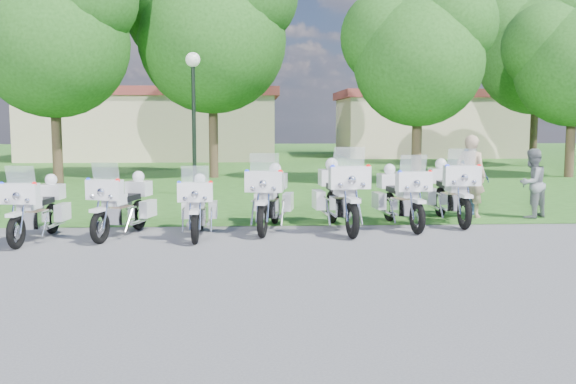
{
  "coord_description": "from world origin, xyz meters",
  "views": [
    {
      "loc": [
        0.05,
        -10.72,
        2.3
      ],
      "look_at": [
        0.63,
        1.2,
        0.95
      ],
      "focal_mm": 40.0,
      "sensor_mm": 36.0,
      "label": 1
    }
  ],
  "objects_px": {
    "motorcycle_4": "(340,194)",
    "bystander_a": "(471,176)",
    "motorcycle_6": "(450,191)",
    "bystander_c": "(469,181)",
    "motorcycle_1": "(123,204)",
    "lamp_post": "(193,88)",
    "bystander_b": "(532,184)",
    "motorcycle_0": "(37,208)",
    "motorcycle_3": "(270,197)",
    "motorcycle_5": "(401,196)",
    "motorcycle_2": "(198,205)"
  },
  "relations": [
    {
      "from": "motorcycle_4",
      "to": "bystander_a",
      "type": "bearing_deg",
      "value": -161.21
    },
    {
      "from": "motorcycle_6",
      "to": "bystander_c",
      "type": "bearing_deg",
      "value": -126.57
    },
    {
      "from": "motorcycle_1",
      "to": "lamp_post",
      "type": "bearing_deg",
      "value": -80.74
    },
    {
      "from": "motorcycle_4",
      "to": "bystander_b",
      "type": "height_order",
      "value": "motorcycle_4"
    },
    {
      "from": "motorcycle_0",
      "to": "motorcycle_6",
      "type": "distance_m",
      "value": 8.75
    },
    {
      "from": "motorcycle_4",
      "to": "bystander_b",
      "type": "bearing_deg",
      "value": -169.99
    },
    {
      "from": "lamp_post",
      "to": "bystander_b",
      "type": "relative_size",
      "value": 2.65
    },
    {
      "from": "bystander_c",
      "to": "lamp_post",
      "type": "bearing_deg",
      "value": -26.95
    },
    {
      "from": "motorcycle_0",
      "to": "motorcycle_6",
      "type": "xyz_separation_m",
      "value": [
        8.57,
        1.78,
        0.09
      ]
    },
    {
      "from": "motorcycle_0",
      "to": "motorcycle_3",
      "type": "height_order",
      "value": "motorcycle_3"
    },
    {
      "from": "motorcycle_4",
      "to": "motorcycle_5",
      "type": "relative_size",
      "value": 1.11
    },
    {
      "from": "motorcycle_4",
      "to": "motorcycle_5",
      "type": "xyz_separation_m",
      "value": [
        1.35,
        0.28,
        -0.08
      ]
    },
    {
      "from": "motorcycle_3",
      "to": "motorcycle_1",
      "type": "bearing_deg",
      "value": 20.74
    },
    {
      "from": "motorcycle_2",
      "to": "motorcycle_5",
      "type": "xyz_separation_m",
      "value": [
        4.27,
        0.93,
        0.06
      ]
    },
    {
      "from": "motorcycle_4",
      "to": "lamp_post",
      "type": "distance_m",
      "value": 7.66
    },
    {
      "from": "motorcycle_6",
      "to": "bystander_c",
      "type": "xyz_separation_m",
      "value": [
        0.76,
        1.02,
        0.11
      ]
    },
    {
      "from": "motorcycle_2",
      "to": "motorcycle_4",
      "type": "distance_m",
      "value": 2.99
    },
    {
      "from": "motorcycle_6",
      "to": "lamp_post",
      "type": "relative_size",
      "value": 0.59
    },
    {
      "from": "motorcycle_2",
      "to": "bystander_b",
      "type": "xyz_separation_m",
      "value": [
        7.59,
        1.94,
        0.2
      ]
    },
    {
      "from": "motorcycle_1",
      "to": "bystander_b",
      "type": "bearing_deg",
      "value": -153.0
    },
    {
      "from": "motorcycle_2",
      "to": "bystander_c",
      "type": "bearing_deg",
      "value": -159.37
    },
    {
      "from": "motorcycle_3",
      "to": "lamp_post",
      "type": "bearing_deg",
      "value": -60.93
    },
    {
      "from": "motorcycle_0",
      "to": "bystander_b",
      "type": "relative_size",
      "value": 1.36
    },
    {
      "from": "motorcycle_2",
      "to": "motorcycle_5",
      "type": "distance_m",
      "value": 4.37
    },
    {
      "from": "motorcycle_1",
      "to": "motorcycle_4",
      "type": "xyz_separation_m",
      "value": [
        4.41,
        0.51,
        0.11
      ]
    },
    {
      "from": "bystander_b",
      "to": "bystander_c",
      "type": "bearing_deg",
      "value": -57.94
    },
    {
      "from": "motorcycle_1",
      "to": "bystander_c",
      "type": "height_order",
      "value": "bystander_c"
    },
    {
      "from": "motorcycle_4",
      "to": "bystander_c",
      "type": "height_order",
      "value": "motorcycle_4"
    },
    {
      "from": "motorcycle_2",
      "to": "motorcycle_5",
      "type": "bearing_deg",
      "value": -168.99
    },
    {
      "from": "motorcycle_1",
      "to": "motorcycle_2",
      "type": "relative_size",
      "value": 1.01
    },
    {
      "from": "motorcycle_0",
      "to": "motorcycle_2",
      "type": "bearing_deg",
      "value": -169.75
    },
    {
      "from": "motorcycle_1",
      "to": "motorcycle_6",
      "type": "relative_size",
      "value": 0.87
    },
    {
      "from": "motorcycle_4",
      "to": "motorcycle_1",
      "type": "bearing_deg",
      "value": 1.09
    },
    {
      "from": "motorcycle_5",
      "to": "bystander_b",
      "type": "distance_m",
      "value": 3.48
    },
    {
      "from": "motorcycle_3",
      "to": "motorcycle_4",
      "type": "relative_size",
      "value": 0.92
    },
    {
      "from": "motorcycle_2",
      "to": "lamp_post",
      "type": "distance_m",
      "value": 7.43
    },
    {
      "from": "motorcycle_6",
      "to": "bystander_c",
      "type": "distance_m",
      "value": 1.28
    },
    {
      "from": "motorcycle_2",
      "to": "motorcycle_1",
      "type": "bearing_deg",
      "value": -6.39
    },
    {
      "from": "motorcycle_1",
      "to": "motorcycle_2",
      "type": "distance_m",
      "value": 1.5
    },
    {
      "from": "bystander_a",
      "to": "bystander_c",
      "type": "distance_m",
      "value": 0.44
    },
    {
      "from": "motorcycle_1",
      "to": "motorcycle_3",
      "type": "distance_m",
      "value": 3.0
    },
    {
      "from": "motorcycle_5",
      "to": "lamp_post",
      "type": "bearing_deg",
      "value": -57.52
    },
    {
      "from": "bystander_c",
      "to": "bystander_a",
      "type": "bearing_deg",
      "value": 81.87
    },
    {
      "from": "motorcycle_3",
      "to": "bystander_a",
      "type": "xyz_separation_m",
      "value": [
        4.75,
        1.42,
        0.28
      ]
    },
    {
      "from": "motorcycle_5",
      "to": "lamp_post",
      "type": "distance_m",
      "value": 8.2
    },
    {
      "from": "motorcycle_2",
      "to": "motorcycle_5",
      "type": "relative_size",
      "value": 0.91
    },
    {
      "from": "motorcycle_2",
      "to": "bystander_a",
      "type": "relative_size",
      "value": 1.11
    },
    {
      "from": "motorcycle_2",
      "to": "lamp_post",
      "type": "height_order",
      "value": "lamp_post"
    },
    {
      "from": "motorcycle_1",
      "to": "motorcycle_3",
      "type": "bearing_deg",
      "value": -153.29
    },
    {
      "from": "motorcycle_3",
      "to": "bystander_c",
      "type": "relative_size",
      "value": 1.49
    }
  ]
}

